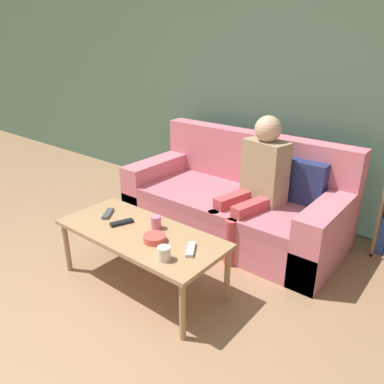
% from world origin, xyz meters
% --- Properties ---
extents(ground_plane, '(22.00, 22.00, 0.00)m').
position_xyz_m(ground_plane, '(0.00, 0.00, 0.00)').
color(ground_plane, '#997251').
extents(wall_back, '(12.00, 0.06, 2.60)m').
position_xyz_m(wall_back, '(0.00, 2.58, 1.30)').
color(wall_back, '#4C6B56').
rests_on(wall_back, ground_plane).
extents(couch, '(1.97, 0.91, 0.89)m').
position_xyz_m(couch, '(0.11, 1.93, 0.28)').
color(couch, '#D1707F').
rests_on(couch, ground_plane).
extents(coffee_table, '(1.24, 0.55, 0.44)m').
position_xyz_m(coffee_table, '(0.04, 0.81, 0.40)').
color(coffee_table, '#A87F56').
rests_on(coffee_table, ground_plane).
extents(person_adult, '(0.45, 0.68, 1.12)m').
position_xyz_m(person_adult, '(0.38, 1.84, 0.64)').
color(person_adult, '#C6474C').
rests_on(person_adult, ground_plane).
extents(cup_near, '(0.08, 0.08, 0.09)m').
position_xyz_m(cup_near, '(0.09, 0.92, 0.48)').
color(cup_near, pink).
rests_on(cup_near, coffee_table).
extents(cup_far, '(0.08, 0.08, 0.09)m').
position_xyz_m(cup_far, '(0.41, 0.65, 0.48)').
color(cup_far, silver).
rests_on(cup_far, coffee_table).
extents(tv_remote_0, '(0.13, 0.17, 0.02)m').
position_xyz_m(tv_remote_0, '(0.47, 0.83, 0.45)').
color(tv_remote_0, '#B7B7BC').
rests_on(tv_remote_0, coffee_table).
extents(tv_remote_1, '(0.11, 0.18, 0.02)m').
position_xyz_m(tv_remote_1, '(-0.15, 0.81, 0.45)').
color(tv_remote_1, black).
rests_on(tv_remote_1, coffee_table).
extents(tv_remote_2, '(0.14, 0.17, 0.02)m').
position_xyz_m(tv_remote_2, '(-0.35, 0.84, 0.45)').
color(tv_remote_2, '#47474C').
rests_on(tv_remote_2, coffee_table).
extents(snack_bowl, '(0.15, 0.15, 0.05)m').
position_xyz_m(snack_bowl, '(0.21, 0.78, 0.46)').
color(snack_bowl, '#DB4C47').
rests_on(snack_bowl, coffee_table).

